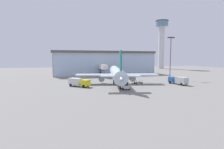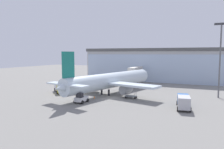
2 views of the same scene
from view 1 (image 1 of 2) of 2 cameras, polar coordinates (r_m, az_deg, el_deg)
The scene contains 12 objects.
ground at distance 59.48m, azimuth 4.85°, elevation -3.41°, with size 240.00×240.00×0.00m, color gray.
terminal_building at distance 97.40m, azimuth -2.58°, elevation 3.84°, with size 56.07×18.62×12.81m.
jet_bridge at distance 84.27m, azimuth -3.17°, elevation 2.33°, with size 2.86×12.23×5.95m.
control_tower at distance 155.83m, azimuth 15.86°, elevation 11.15°, with size 10.62×10.62×40.24m.
apron_light_mast at distance 79.66m, azimuth 18.58°, elevation 6.33°, with size 3.20×0.40×18.05m.
airplane at distance 62.49m, azimuth 1.59°, elevation 0.32°, with size 28.93×36.41×11.18m.
catering_truck at distance 56.64m, azimuth -10.86°, elevation -2.44°, with size 6.88×6.54×2.65m.
fuel_truck at distance 64.35m, azimuth 20.89°, elevation -1.76°, with size 3.62×7.59×2.65m.
baggage_cart at distance 62.47m, azimuth 8.57°, elevation -2.56°, with size 2.96×1.90×1.50m.
pushback_tug at distance 50.89m, azimuth 4.23°, elevation -3.80°, with size 2.28×3.27×2.30m.
safety_cone_nose at distance 56.17m, azimuth 2.63°, elevation -3.64°, with size 0.36×0.36×0.55m, color orange.
safety_cone_wingtip at distance 61.58m, azimuth -10.15°, elevation -2.92°, with size 0.36×0.36×0.55m, color orange.
Camera 1 is at (-18.71, -55.72, 9.16)m, focal length 28.00 mm.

